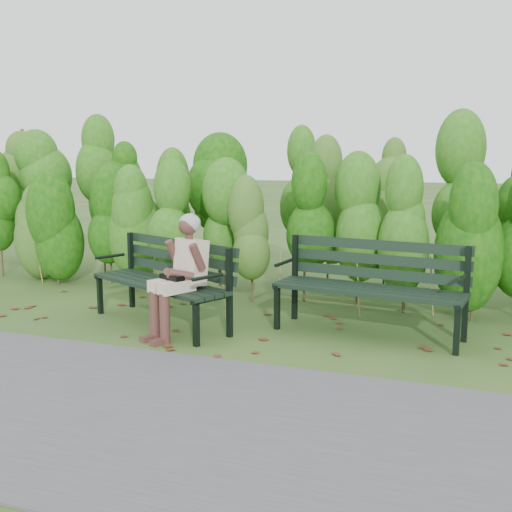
% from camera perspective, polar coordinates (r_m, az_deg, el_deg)
% --- Properties ---
extents(ground, '(80.00, 80.00, 0.00)m').
position_cam_1_polar(ground, '(6.39, -1.08, -7.13)').
color(ground, '#29471D').
extents(footpath, '(60.00, 2.50, 0.01)m').
position_cam_1_polar(footpath, '(4.53, -11.43, -14.40)').
color(footpath, '#474749').
rests_on(footpath, ground).
extents(hedge_band, '(11.04, 1.67, 2.42)m').
position_cam_1_polar(hedge_band, '(7.91, 3.75, 5.31)').
color(hedge_band, '#47381E').
rests_on(hedge_band, ground).
extents(leaf_litter, '(5.38, 2.25, 0.01)m').
position_cam_1_polar(leaf_litter, '(6.48, -5.62, -6.91)').
color(leaf_litter, brown).
rests_on(leaf_litter, ground).
extents(bench_left, '(1.92, 1.31, 0.92)m').
position_cam_1_polar(bench_left, '(6.64, -8.50, -1.78)').
color(bench_left, black).
rests_on(bench_left, ground).
extents(bench_right, '(2.00, 0.88, 0.96)m').
position_cam_1_polar(bench_right, '(6.30, 10.94, -2.22)').
color(bench_right, black).
rests_on(bench_right, ground).
extents(seated_woman, '(0.58, 0.75, 1.25)m').
position_cam_1_polar(seated_woman, '(6.11, -7.15, -1.04)').
color(seated_woman, beige).
rests_on(seated_woman, ground).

